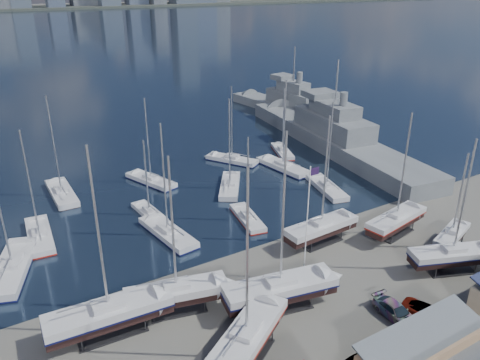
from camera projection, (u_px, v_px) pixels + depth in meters
ground at (314, 286)px, 50.54m from camera, size 1400.00×1400.00×0.00m
sailboat_cradle_0 at (109, 314)px, 42.99m from camera, size 11.80×3.90×18.60m
sailboat_cradle_1 at (247, 338)px, 40.04m from camera, size 11.25×8.74×18.11m
sailboat_cradle_2 at (177, 293)px, 46.04m from camera, size 10.49×5.12×16.46m
sailboat_cradle_3 at (280, 289)px, 46.47m from camera, size 12.02×5.42×18.56m
sailboat_cradle_4 at (321, 227)px, 58.15m from camera, size 10.19×3.25×16.41m
sailboat_cradle_5 at (452, 255)px, 52.39m from camera, size 10.06×6.10×15.76m
sailboat_cradle_6 at (396, 220)px, 60.10m from camera, size 10.35×4.45×16.18m
sailboat_cradle_7 at (452, 235)px, 56.88m from camera, size 7.73×4.32×12.45m
sailboat_moored_0 at (13, 269)px, 52.86m from camera, size 7.26×12.56×18.12m
sailboat_moored_1 at (40, 237)px, 59.55m from camera, size 3.61×10.34×15.19m
sailboat_moored_2 at (62, 194)px, 71.35m from camera, size 3.11×10.81×16.28m
sailboat_moored_3 at (168, 234)px, 60.23m from camera, size 4.28×10.87×15.81m
sailboat_moored_4 at (149, 213)px, 65.56m from camera, size 2.77×7.84×11.61m
sailboat_moored_5 at (151, 181)px, 76.00m from camera, size 5.85×10.18×14.69m
sailboat_moored_6 at (248, 219)px, 64.13m from camera, size 3.89×8.71×12.58m
sailboat_moored_7 at (230, 187)px, 73.91m from camera, size 7.88×9.91×15.14m
sailboat_moored_8 at (232, 160)px, 84.73m from camera, size 7.30×9.68×14.46m
sailboat_moored_9 at (326, 188)px, 73.34m from camera, size 5.08×10.20×14.84m
sailboat_moored_10 at (283, 168)px, 81.52m from camera, size 4.41×11.20×16.30m
sailboat_moored_11 at (282, 152)px, 88.92m from camera, size 5.38×9.01×13.03m
naval_ship_east at (332, 138)px, 92.11m from camera, size 15.71×53.96×18.80m
naval_ship_west at (292, 108)px, 113.86m from camera, size 10.81×40.15×17.57m
car_c at (427, 312)px, 45.54m from camera, size 3.78×5.28×1.33m
car_d at (396, 311)px, 45.52m from camera, size 2.38×5.24×1.49m
flagpole at (308, 216)px, 48.84m from camera, size 1.17×0.12×13.35m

